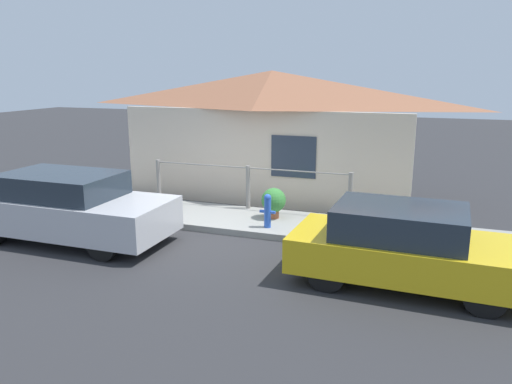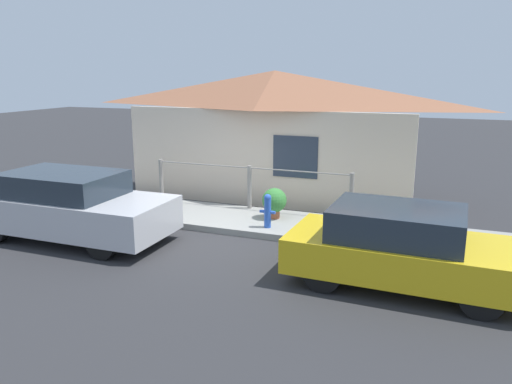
% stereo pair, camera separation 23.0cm
% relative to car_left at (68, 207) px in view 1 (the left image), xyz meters
% --- Properties ---
extents(ground_plane, '(60.00, 60.00, 0.00)m').
position_rel_car_left_xyz_m(ground_plane, '(2.71, 1.30, -0.69)').
color(ground_plane, '#2D2D30').
extents(sidewalk, '(24.00, 1.81, 0.14)m').
position_rel_car_left_xyz_m(sidewalk, '(2.71, 2.21, -0.62)').
color(sidewalk, gray).
rests_on(sidewalk, ground_plane).
extents(house, '(7.70, 2.23, 3.33)m').
position_rel_car_left_xyz_m(house, '(2.71, 4.61, 1.98)').
color(house, beige).
rests_on(house, ground_plane).
extents(fence, '(4.90, 0.10, 1.03)m').
position_rel_car_left_xyz_m(fence, '(2.71, 2.96, 0.02)').
color(fence, gray).
rests_on(fence, sidewalk).
extents(car_left, '(4.12, 1.70, 1.36)m').
position_rel_car_left_xyz_m(car_left, '(0.00, 0.00, 0.00)').
color(car_left, '#B7B7BC').
rests_on(car_left, ground_plane).
extents(car_right, '(3.66, 1.74, 1.27)m').
position_rel_car_left_xyz_m(car_right, '(6.45, 0.00, -0.05)').
color(car_right, gold).
rests_on(car_right, ground_plane).
extents(fire_hydrant, '(0.34, 0.15, 0.71)m').
position_rel_car_left_xyz_m(fire_hydrant, '(3.62, 1.70, -0.18)').
color(fire_hydrant, blue).
rests_on(fire_hydrant, sidewalk).
extents(potted_plant_near_hydrant, '(0.54, 0.54, 0.68)m').
position_rel_car_left_xyz_m(potted_plant_near_hydrant, '(3.53, 2.40, -0.16)').
color(potted_plant_near_hydrant, '#9E5638').
rests_on(potted_plant_near_hydrant, sidewalk).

